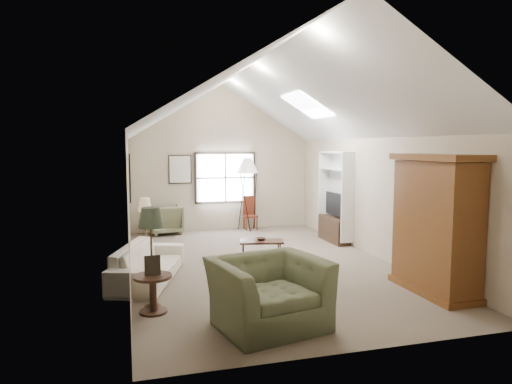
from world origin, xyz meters
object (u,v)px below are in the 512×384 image
object	(u,v)px
side_table	(153,294)
armchair_far	(165,219)
armoire	(436,224)
side_chair	(251,213)
coffee_table	(261,251)
sofa	(148,263)
armchair_near	(268,293)

from	to	relation	value
side_table	armchair_far	bearing A→B (deg)	84.03
armoire	side_chair	world-z (taller)	armoire
coffee_table	side_table	xyz separation A→B (m)	(-2.24, -2.29, 0.05)
sofa	coffee_table	distance (m)	2.35
armchair_near	side_table	size ratio (longest dim) A/B	2.54
armchair_near	sofa	bearing A→B (deg)	107.41
side_table	armchair_near	bearing A→B (deg)	-32.37
sofa	armoire	bearing A→B (deg)	-95.37
armoire	sofa	xyz separation A→B (m)	(-4.38, 1.88, -0.79)
side_chair	side_table	bearing A→B (deg)	-115.31
side_table	sofa	bearing A→B (deg)	90.00
armoire	side_table	xyz separation A→B (m)	(-4.38, 0.28, -0.83)
armchair_near	coffee_table	distance (m)	3.30
sofa	coffee_table	world-z (taller)	sofa
side_chair	armchair_far	bearing A→B (deg)	-178.36
armchair_near	armchair_far	distance (m)	6.77
armchair_far	side_table	size ratio (longest dim) A/B	1.57
side_table	side_chair	world-z (taller)	side_chair
armchair_far	side_chair	bearing A→B (deg)	171.97
armoire	side_chair	bearing A→B (deg)	103.11
side_table	side_chair	xyz separation A→B (m)	(2.96, 5.82, 0.20)
sofa	armchair_near	xyz separation A→B (m)	(1.42, -2.50, 0.13)
armchair_near	coffee_table	size ratio (longest dim) A/B	1.57
sofa	side_chair	world-z (taller)	side_chair
armoire	coffee_table	bearing A→B (deg)	129.74
armchair_far	coffee_table	xyz separation A→B (m)	(1.64, -3.53, -0.16)
armchair_far	armchair_near	bearing A→B (deg)	88.82
sofa	side_chair	bearing A→B (deg)	-17.18
armchair_far	coffee_table	size ratio (longest dim) A/B	0.97
coffee_table	armchair_near	bearing A→B (deg)	-104.58
sofa	side_table	xyz separation A→B (m)	(0.00, -1.60, -0.04)
armoire	armchair_far	size ratio (longest dim) A/B	2.61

